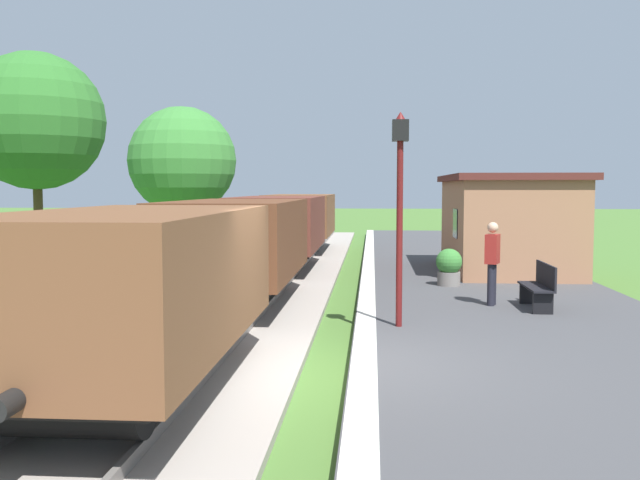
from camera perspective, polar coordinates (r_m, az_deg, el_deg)
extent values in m
plane|color=#47702D|center=(9.73, 1.23, -11.51)|extent=(160.00, 160.00, 0.00)
cube|color=#424244|center=(10.06, 20.09, -10.52)|extent=(6.00, 60.00, 0.25)
cube|color=silver|center=(9.65, 3.64, -10.09)|extent=(0.36, 60.00, 0.01)
cube|color=#9E9389|center=(10.13, -12.70, -10.63)|extent=(3.80, 60.00, 0.12)
cube|color=slate|center=(9.91, -8.66, -10.13)|extent=(0.07, 60.00, 0.14)
cube|color=slate|center=(10.33, -16.59, -9.67)|extent=(0.07, 60.00, 0.14)
cube|color=brown|center=(8.68, -15.25, -2.94)|extent=(2.50, 5.60, 1.60)
cube|color=black|center=(8.79, -15.17, -7.15)|extent=(2.10, 5.15, 0.50)
cylinder|color=black|center=(10.51, -11.87, -6.60)|extent=(1.56, 0.84, 0.84)
cylinder|color=black|center=(7.23, -19.96, -11.79)|extent=(1.56, 0.84, 0.84)
cylinder|color=black|center=(11.57, -10.28, -4.33)|extent=(0.20, 0.30, 0.20)
cylinder|color=black|center=(6.17, -24.54, -12.31)|extent=(0.20, 0.30, 0.20)
cube|color=brown|center=(15.03, -6.82, 0.19)|extent=(2.50, 5.60, 1.60)
cube|color=black|center=(15.10, -6.79, -2.27)|extent=(2.10, 5.15, 0.50)
cylinder|color=black|center=(16.87, -5.62, -2.42)|extent=(1.56, 0.84, 0.84)
cylinder|color=black|center=(13.39, -8.26, -4.21)|extent=(1.56, 0.84, 0.84)
cylinder|color=black|center=(17.98, -4.99, -1.20)|extent=(0.20, 0.30, 0.20)
cylinder|color=black|center=(12.24, -9.46, -3.84)|extent=(0.20, 0.30, 0.20)
cube|color=brown|center=(21.54, -3.43, 1.45)|extent=(2.50, 5.60, 1.60)
cube|color=black|center=(21.58, -3.42, -0.27)|extent=(2.10, 5.15, 0.50)
cylinder|color=black|center=(23.37, -2.83, -0.53)|extent=(1.56, 0.84, 0.84)
cylinder|color=black|center=(19.83, -4.11, -1.41)|extent=(1.56, 0.84, 0.84)
cylinder|color=black|center=(24.50, -2.49, 0.28)|extent=(0.20, 0.30, 0.20)
cylinder|color=black|center=(18.67, -4.64, -1.00)|extent=(0.20, 0.30, 0.20)
cube|color=brown|center=(28.08, -1.62, 2.12)|extent=(2.50, 5.60, 1.60)
cube|color=black|center=(28.12, -1.61, 0.80)|extent=(2.10, 5.15, 0.50)
cylinder|color=black|center=(29.91, -1.26, 0.53)|extent=(1.56, 0.84, 0.84)
cylinder|color=black|center=(26.36, -2.01, 0.02)|extent=(1.56, 0.84, 0.84)
cylinder|color=black|center=(31.05, -1.05, 1.13)|extent=(0.20, 0.30, 0.20)
cylinder|color=black|center=(25.19, -2.31, 0.39)|extent=(0.20, 0.30, 0.20)
cube|color=#9E6B4C|center=(20.73, 15.16, 1.11)|extent=(3.20, 5.50, 2.60)
cube|color=#51231E|center=(20.70, 15.23, 4.96)|extent=(3.50, 5.80, 0.18)
cube|color=black|center=(19.39, 11.10, 1.36)|extent=(0.03, 0.90, 0.80)
cube|color=black|center=(14.42, 17.37, -3.71)|extent=(0.42, 1.50, 0.04)
cube|color=black|center=(14.43, 18.13, -2.74)|extent=(0.04, 1.50, 0.45)
cube|color=black|center=(13.87, 17.91, -4.99)|extent=(0.38, 0.06, 0.42)
cube|color=black|center=(15.03, 16.83, -4.26)|extent=(0.38, 0.06, 0.42)
cylinder|color=black|center=(14.55, 13.91, -3.61)|extent=(0.15, 0.15, 0.86)
cylinder|color=black|center=(14.70, 14.04, -3.53)|extent=(0.15, 0.15, 0.86)
cube|color=maroon|center=(14.54, 14.03, -0.72)|extent=(0.36, 0.44, 0.60)
sphere|color=tan|center=(14.51, 14.06, 1.01)|extent=(0.22, 0.22, 0.22)
cylinder|color=slate|center=(17.35, 10.57, -3.15)|extent=(0.56, 0.56, 0.34)
sphere|color=#387A33|center=(17.30, 10.59, -1.75)|extent=(0.64, 0.64, 0.64)
cylinder|color=#591414|center=(11.99, 6.57, 0.44)|extent=(0.11, 0.11, 3.20)
cube|color=black|center=(12.00, 6.64, 8.95)|extent=(0.28, 0.28, 0.36)
sphere|color=#F2E5BF|center=(12.00, 6.64, 8.95)|extent=(0.20, 0.20, 0.20)
cone|color=#591414|center=(12.02, 6.65, 10.09)|extent=(0.20, 0.20, 0.16)
cylinder|color=#4C3823|center=(22.90, -22.17, 1.25)|extent=(0.28, 0.28, 3.11)
sphere|color=#2D6B28|center=(22.96, -22.40, 9.05)|extent=(4.16, 4.16, 4.16)
cylinder|color=#4C3823|center=(30.34, -11.21, 1.20)|extent=(0.28, 0.28, 2.10)
sphere|color=#387A33|center=(30.32, -11.28, 6.44)|extent=(4.60, 4.60, 4.60)
cylinder|color=#4C3823|center=(37.25, -11.64, 2.47)|extent=(0.28, 0.28, 3.02)
sphere|color=#387A33|center=(37.28, -11.71, 7.15)|extent=(4.10, 4.10, 4.10)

